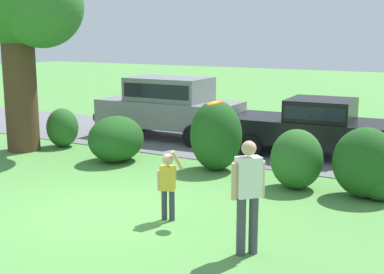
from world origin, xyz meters
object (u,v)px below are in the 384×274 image
(frisbee, at_px, (215,103))
(oak_tree_large, at_px, (21,0))
(parked_sedan, at_px, (312,125))
(parked_suv, at_px, (169,104))
(adult_onlooker, at_px, (248,191))
(child_thrower, at_px, (168,181))

(frisbee, bearing_deg, oak_tree_large, 162.03)
(parked_sedan, xyz_separation_m, parked_suv, (-4.66, 0.18, 0.23))
(parked_sedan, relative_size, adult_onlooker, 2.59)
(oak_tree_large, distance_m, parked_sedan, 8.57)
(parked_suv, distance_m, frisbee, 7.44)
(child_thrower, bearing_deg, parked_suv, 122.14)
(oak_tree_large, bearing_deg, frisbee, -17.97)
(parked_sedan, relative_size, child_thrower, 3.50)
(oak_tree_large, bearing_deg, parked_suv, 53.66)
(adult_onlooker, bearing_deg, oak_tree_large, 156.80)
(child_thrower, bearing_deg, frisbee, 45.71)
(parked_sedan, bearing_deg, adult_onlooker, -80.42)
(parked_sedan, distance_m, frisbee, 5.71)
(child_thrower, distance_m, frisbee, 1.60)
(parked_suv, relative_size, adult_onlooker, 2.73)
(oak_tree_large, xyz_separation_m, adult_onlooker, (8.35, -3.58, -3.17))
(parked_sedan, bearing_deg, frisbee, -90.63)
(parked_sedan, bearing_deg, parked_suv, 177.80)
(oak_tree_large, relative_size, adult_onlooker, 3.40)
(parked_sedan, distance_m, child_thrower, 6.23)
(parked_sedan, height_order, child_thrower, parked_sedan)
(parked_suv, height_order, adult_onlooker, parked_suv)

